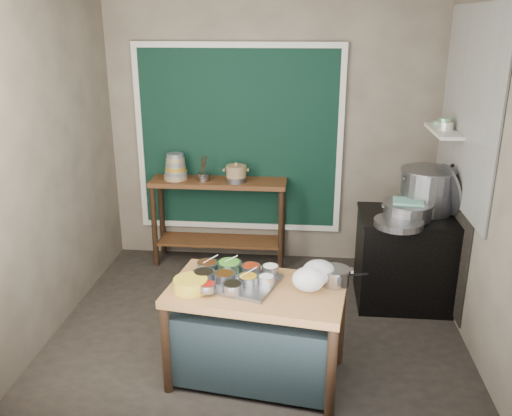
# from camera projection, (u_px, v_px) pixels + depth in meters

# --- Properties ---
(floor) EXTENTS (3.50, 3.00, 0.02)m
(floor) POSITION_uv_depth(u_px,v_px,m) (259.00, 324.00, 4.84)
(floor) COLOR #2B2520
(floor) RESTS_ON ground
(back_wall) EXTENTS (3.50, 0.02, 2.80)m
(back_wall) POSITION_uv_depth(u_px,v_px,m) (271.00, 135.00, 5.80)
(back_wall) COLOR #786E5C
(back_wall) RESTS_ON floor
(left_wall) EXTENTS (0.02, 3.00, 2.80)m
(left_wall) POSITION_uv_depth(u_px,v_px,m) (50.00, 167.00, 4.53)
(left_wall) COLOR #786E5C
(left_wall) RESTS_ON floor
(right_wall) EXTENTS (0.02, 3.00, 2.80)m
(right_wall) POSITION_uv_depth(u_px,v_px,m) (484.00, 178.00, 4.22)
(right_wall) COLOR #786E5C
(right_wall) RESTS_ON floor
(curtain_panel) EXTENTS (2.10, 0.02, 1.90)m
(curtain_panel) POSITION_uv_depth(u_px,v_px,m) (239.00, 140.00, 5.81)
(curtain_panel) COLOR black
(curtain_panel) RESTS_ON back_wall
(curtain_frame) EXTENTS (2.22, 0.03, 2.02)m
(curtain_frame) POSITION_uv_depth(u_px,v_px,m) (239.00, 140.00, 5.80)
(curtain_frame) COLOR beige
(curtain_frame) RESTS_ON back_wall
(tile_panel) EXTENTS (0.02, 1.70, 1.70)m
(tile_panel) POSITION_uv_depth(u_px,v_px,m) (468.00, 109.00, 4.59)
(tile_panel) COLOR #B2B2AA
(tile_panel) RESTS_ON right_wall
(soot_patch) EXTENTS (0.01, 1.30, 1.30)m
(soot_patch) POSITION_uv_depth(u_px,v_px,m) (450.00, 231.00, 5.07)
(soot_patch) COLOR black
(soot_patch) RESTS_ON right_wall
(wall_shelf) EXTENTS (0.22, 0.70, 0.03)m
(wall_shelf) POSITION_uv_depth(u_px,v_px,m) (444.00, 131.00, 4.97)
(wall_shelf) COLOR beige
(wall_shelf) RESTS_ON right_wall
(prep_table) EXTENTS (1.34, 0.89, 0.75)m
(prep_table) POSITION_uv_depth(u_px,v_px,m) (257.00, 333.00, 4.00)
(prep_table) COLOR #976037
(prep_table) RESTS_ON floor
(back_counter) EXTENTS (1.45, 0.40, 0.95)m
(back_counter) POSITION_uv_depth(u_px,v_px,m) (219.00, 222.00, 5.93)
(back_counter) COLOR #502D17
(back_counter) RESTS_ON floor
(stove_block) EXTENTS (0.90, 0.68, 0.85)m
(stove_block) POSITION_uv_depth(u_px,v_px,m) (407.00, 260.00, 5.10)
(stove_block) COLOR black
(stove_block) RESTS_ON floor
(stove_top) EXTENTS (0.92, 0.69, 0.03)m
(stove_top) POSITION_uv_depth(u_px,v_px,m) (411.00, 216.00, 4.95)
(stove_top) COLOR black
(stove_top) RESTS_ON stove_block
(condiment_tray) EXTENTS (0.72, 0.61, 0.03)m
(condiment_tray) POSITION_uv_depth(u_px,v_px,m) (234.00, 281.00, 3.94)
(condiment_tray) COLOR gray
(condiment_tray) RESTS_ON prep_table
(condiment_bowls) EXTENTS (0.62, 0.49, 0.07)m
(condiment_bowls) POSITION_uv_depth(u_px,v_px,m) (231.00, 274.00, 3.95)
(condiment_bowls) COLOR gray
(condiment_bowls) RESTS_ON condiment_tray
(yellow_basin) EXTENTS (0.25, 0.25, 0.09)m
(yellow_basin) POSITION_uv_depth(u_px,v_px,m) (191.00, 285.00, 3.82)
(yellow_basin) COLOR gold
(yellow_basin) RESTS_ON prep_table
(saucepan) EXTENTS (0.25, 0.25, 0.12)m
(saucepan) POSITION_uv_depth(u_px,v_px,m) (334.00, 276.00, 3.91)
(saucepan) COLOR gray
(saucepan) RESTS_ON prep_table
(plastic_bag_a) EXTENTS (0.24, 0.20, 0.17)m
(plastic_bag_a) POSITION_uv_depth(u_px,v_px,m) (308.00, 279.00, 3.81)
(plastic_bag_a) COLOR white
(plastic_bag_a) RESTS_ON prep_table
(plastic_bag_b) EXTENTS (0.30, 0.27, 0.18)m
(plastic_bag_b) POSITION_uv_depth(u_px,v_px,m) (319.00, 272.00, 3.91)
(plastic_bag_b) COLOR white
(plastic_bag_b) RESTS_ON prep_table
(bowl_stack) EXTENTS (0.25, 0.25, 0.28)m
(bowl_stack) POSITION_uv_depth(u_px,v_px,m) (176.00, 168.00, 5.77)
(bowl_stack) COLOR tan
(bowl_stack) RESTS_ON back_counter
(utensil_cup) EXTENTS (0.16, 0.16, 0.08)m
(utensil_cup) POSITION_uv_depth(u_px,v_px,m) (204.00, 177.00, 5.74)
(utensil_cup) COLOR gray
(utensil_cup) RESTS_ON back_counter
(ceramic_crock) EXTENTS (0.25, 0.25, 0.15)m
(ceramic_crock) POSITION_uv_depth(u_px,v_px,m) (236.00, 175.00, 5.70)
(ceramic_crock) COLOR #927550
(ceramic_crock) RESTS_ON back_counter
(wide_bowl) EXTENTS (0.25, 0.25, 0.05)m
(wide_bowl) POSITION_uv_depth(u_px,v_px,m) (236.00, 180.00, 5.69)
(wide_bowl) COLOR gray
(wide_bowl) RESTS_ON back_counter
(stock_pot) EXTENTS (0.67, 0.67, 0.40)m
(stock_pot) POSITION_uv_depth(u_px,v_px,m) (427.00, 190.00, 4.98)
(stock_pot) COLOR gray
(stock_pot) RESTS_ON stove_top
(pot_lid) EXTENTS (0.24, 0.50, 0.47)m
(pot_lid) POSITION_uv_depth(u_px,v_px,m) (447.00, 190.00, 4.89)
(pot_lid) COLOR gray
(pot_lid) RESTS_ON stove_top
(steamer) EXTENTS (0.54, 0.54, 0.15)m
(steamer) POSITION_uv_depth(u_px,v_px,m) (407.00, 210.00, 4.84)
(steamer) COLOR gray
(steamer) RESTS_ON stove_top
(green_cloth) EXTENTS (0.29, 0.24, 0.02)m
(green_cloth) POSITION_uv_depth(u_px,v_px,m) (408.00, 201.00, 4.82)
(green_cloth) COLOR #62A894
(green_cloth) RESTS_ON steamer
(shallow_pan) EXTENTS (0.43, 0.43, 0.06)m
(shallow_pan) POSITION_uv_depth(u_px,v_px,m) (399.00, 223.00, 4.67)
(shallow_pan) COLOR gray
(shallow_pan) RESTS_ON stove_top
(shelf_bowl_stack) EXTENTS (0.14, 0.14, 0.11)m
(shelf_bowl_stack) POSITION_uv_depth(u_px,v_px,m) (446.00, 124.00, 4.92)
(shelf_bowl_stack) COLOR silver
(shelf_bowl_stack) RESTS_ON wall_shelf
(shelf_bowl_green) EXTENTS (0.16, 0.16, 0.05)m
(shelf_bowl_green) POSITION_uv_depth(u_px,v_px,m) (440.00, 123.00, 5.13)
(shelf_bowl_green) COLOR gray
(shelf_bowl_green) RESTS_ON wall_shelf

